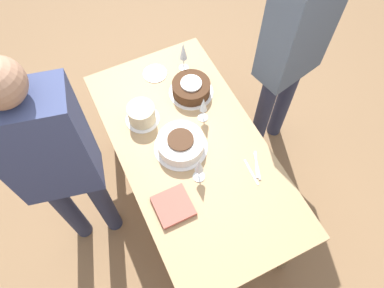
{
  "coord_description": "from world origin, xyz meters",
  "views": [
    {
      "loc": [
        -0.95,
        0.46,
        2.67
      ],
      "look_at": [
        0.0,
        0.0,
        0.81
      ],
      "focal_mm": 35.0,
      "sensor_mm": 36.0,
      "label": 1
    }
  ],
  "objects_px": {
    "wine_glass_far": "(203,105)",
    "wine_glass_near": "(183,52)",
    "cake_front_chocolate": "(191,88)",
    "cake_back_decorated": "(142,114)",
    "person_cutting": "(294,45)",
    "cake_center_white": "(181,144)",
    "wine_glass_extra": "(199,166)",
    "person_watching": "(54,160)"
  },
  "relations": [
    {
      "from": "wine_glass_extra",
      "to": "wine_glass_far",
      "type": "bearing_deg",
      "value": -29.93
    },
    {
      "from": "wine_glass_near",
      "to": "person_cutting",
      "type": "xyz_separation_m",
      "value": [
        -0.36,
        -0.55,
        0.14
      ]
    },
    {
      "from": "cake_front_chocolate",
      "to": "cake_back_decorated",
      "type": "relative_size",
      "value": 1.37
    },
    {
      "from": "wine_glass_far",
      "to": "wine_glass_near",
      "type": "bearing_deg",
      "value": -8.86
    },
    {
      "from": "wine_glass_far",
      "to": "cake_front_chocolate",
      "type": "bearing_deg",
      "value": -5.46
    },
    {
      "from": "person_watching",
      "to": "cake_front_chocolate",
      "type": "bearing_deg",
      "value": 30.29
    },
    {
      "from": "cake_back_decorated",
      "to": "wine_glass_far",
      "type": "xyz_separation_m",
      "value": [
        -0.15,
        -0.34,
        0.07
      ]
    },
    {
      "from": "cake_front_chocolate",
      "to": "person_cutting",
      "type": "bearing_deg",
      "value": -104.26
    },
    {
      "from": "person_watching",
      "to": "wine_glass_near",
      "type": "bearing_deg",
      "value": 40.3
    },
    {
      "from": "wine_glass_near",
      "to": "wine_glass_far",
      "type": "xyz_separation_m",
      "value": [
        -0.41,
        0.06,
        -0.02
      ]
    },
    {
      "from": "cake_center_white",
      "to": "cake_back_decorated",
      "type": "height_order",
      "value": "cake_back_decorated"
    },
    {
      "from": "wine_glass_near",
      "to": "wine_glass_extra",
      "type": "distance_m",
      "value": 0.8
    },
    {
      "from": "cake_front_chocolate",
      "to": "person_watching",
      "type": "height_order",
      "value": "person_watching"
    },
    {
      "from": "cake_front_chocolate",
      "to": "wine_glass_extra",
      "type": "height_order",
      "value": "wine_glass_extra"
    },
    {
      "from": "person_watching",
      "to": "cake_center_white",
      "type": "bearing_deg",
      "value": 7.75
    },
    {
      "from": "wine_glass_near",
      "to": "person_watching",
      "type": "height_order",
      "value": "person_watching"
    },
    {
      "from": "cake_center_white",
      "to": "person_cutting",
      "type": "distance_m",
      "value": 0.88
    },
    {
      "from": "cake_front_chocolate",
      "to": "wine_glass_far",
      "type": "height_order",
      "value": "wine_glass_far"
    },
    {
      "from": "cake_back_decorated",
      "to": "person_watching",
      "type": "height_order",
      "value": "person_watching"
    },
    {
      "from": "cake_center_white",
      "to": "wine_glass_far",
      "type": "xyz_separation_m",
      "value": [
        0.13,
        -0.21,
        0.09
      ]
    },
    {
      "from": "cake_back_decorated",
      "to": "wine_glass_near",
      "type": "height_order",
      "value": "wine_glass_near"
    },
    {
      "from": "person_cutting",
      "to": "wine_glass_extra",
      "type": "bearing_deg",
      "value": 13.11
    },
    {
      "from": "cake_back_decorated",
      "to": "person_cutting",
      "type": "height_order",
      "value": "person_cutting"
    },
    {
      "from": "wine_glass_far",
      "to": "wine_glass_extra",
      "type": "bearing_deg",
      "value": 150.07
    },
    {
      "from": "wine_glass_near",
      "to": "person_watching",
      "type": "bearing_deg",
      "value": 117.85
    },
    {
      "from": "wine_glass_far",
      "to": "person_cutting",
      "type": "height_order",
      "value": "person_cutting"
    },
    {
      "from": "cake_center_white",
      "to": "wine_glass_extra",
      "type": "bearing_deg",
      "value": -176.99
    },
    {
      "from": "cake_front_chocolate",
      "to": "person_watching",
      "type": "relative_size",
      "value": 0.16
    },
    {
      "from": "wine_glass_near",
      "to": "person_watching",
      "type": "xyz_separation_m",
      "value": [
        -0.49,
        0.92,
        0.15
      ]
    },
    {
      "from": "cake_front_chocolate",
      "to": "wine_glass_far",
      "type": "relative_size",
      "value": 1.44
    },
    {
      "from": "wine_glass_extra",
      "to": "person_cutting",
      "type": "relative_size",
      "value": 0.11
    },
    {
      "from": "cake_center_white",
      "to": "wine_glass_extra",
      "type": "height_order",
      "value": "wine_glass_extra"
    },
    {
      "from": "person_cutting",
      "to": "person_watching",
      "type": "bearing_deg",
      "value": -7.85
    },
    {
      "from": "wine_glass_extra",
      "to": "person_cutting",
      "type": "bearing_deg",
      "value": -63.96
    },
    {
      "from": "wine_glass_near",
      "to": "person_cutting",
      "type": "relative_size",
      "value": 0.13
    },
    {
      "from": "wine_glass_far",
      "to": "person_watching",
      "type": "bearing_deg",
      "value": 95.15
    },
    {
      "from": "cake_center_white",
      "to": "person_cutting",
      "type": "relative_size",
      "value": 0.18
    },
    {
      "from": "wine_glass_extra",
      "to": "person_cutting",
      "type": "height_order",
      "value": "person_cutting"
    },
    {
      "from": "wine_glass_extra",
      "to": "person_cutting",
      "type": "xyz_separation_m",
      "value": [
        0.4,
        -0.81,
        0.16
      ]
    },
    {
      "from": "cake_center_white",
      "to": "wine_glass_extra",
      "type": "relative_size",
      "value": 1.6
    },
    {
      "from": "wine_glass_near",
      "to": "wine_glass_extra",
      "type": "bearing_deg",
      "value": 160.84
    },
    {
      "from": "cake_center_white",
      "to": "cake_front_chocolate",
      "type": "distance_m",
      "value": 0.41
    }
  ]
}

